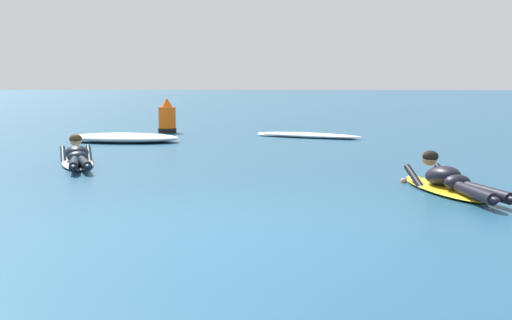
% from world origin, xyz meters
% --- Properties ---
extents(ground_plane, '(120.00, 120.00, 0.00)m').
position_xyz_m(ground_plane, '(0.00, 10.00, 0.00)').
color(ground_plane, navy).
extents(surfer_near, '(1.00, 2.50, 0.54)m').
position_xyz_m(surfer_near, '(2.92, 2.29, 0.14)').
color(surfer_near, yellow).
rests_on(surfer_near, ground).
extents(surfer_far, '(1.17, 2.39, 0.53)m').
position_xyz_m(surfer_far, '(-2.65, 4.75, 0.14)').
color(surfer_far, white).
rests_on(surfer_far, ground).
extents(whitewater_mid_left, '(2.64, 1.31, 0.21)m').
position_xyz_m(whitewater_mid_left, '(-2.82, 8.86, 0.10)').
color(whitewater_mid_left, white).
rests_on(whitewater_mid_left, ground).
extents(whitewater_mid_right, '(2.72, 1.60, 0.12)m').
position_xyz_m(whitewater_mid_right, '(1.43, 10.16, 0.06)').
color(whitewater_mid_right, white).
rests_on(whitewater_mid_right, ground).
extents(channel_marker_buoy, '(0.49, 0.49, 0.92)m').
position_xyz_m(channel_marker_buoy, '(-2.26, 11.52, 0.36)').
color(channel_marker_buoy, '#EA5B0F').
rests_on(channel_marker_buoy, ground).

